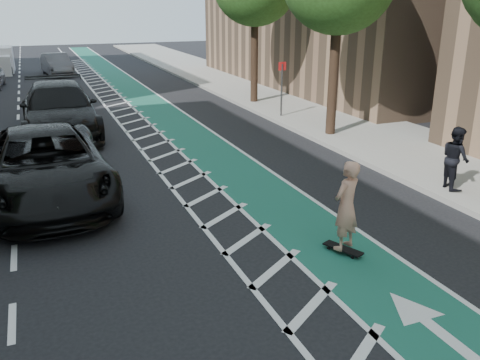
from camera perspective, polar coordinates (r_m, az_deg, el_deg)
ground at (r=9.51m, az=-4.32°, el=-11.57°), size 120.00×120.00×0.00m
bike_lane at (r=19.23m, az=-5.07°, el=4.56°), size 2.00×90.00×0.01m
buffer_strip at (r=18.87m, az=-9.43°, el=4.08°), size 1.40×90.00×0.01m
sidewalk_right at (r=21.95m, az=11.44°, el=6.29°), size 5.00×90.00×0.15m
curb_right at (r=20.72m, az=5.73°, el=5.83°), size 0.12×90.00×0.16m
sign_post at (r=22.47m, az=4.70°, el=10.21°), size 0.35×0.08×2.47m
skateboard at (r=10.72m, az=11.49°, el=-7.57°), size 0.56×0.88×0.12m
skateboarder at (r=10.34m, az=11.83°, el=-2.85°), size 0.80×0.68×1.86m
suv_near at (r=14.02m, az=-20.95°, el=1.55°), size 3.21×6.61×1.81m
suv_far at (r=20.94m, az=-19.64°, el=7.46°), size 2.80×6.76×1.95m
car_grey at (r=39.08m, az=-19.90°, el=12.12°), size 2.15×4.72×1.50m
pedestrian at (r=14.58m, az=23.02°, el=2.29°), size 0.83×0.96×1.68m
barrel_b at (r=22.25m, az=-20.24°, el=6.69°), size 0.73×0.73×0.99m
barrel_c at (r=22.74m, az=-22.21°, el=6.65°), size 0.70×0.70×0.95m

